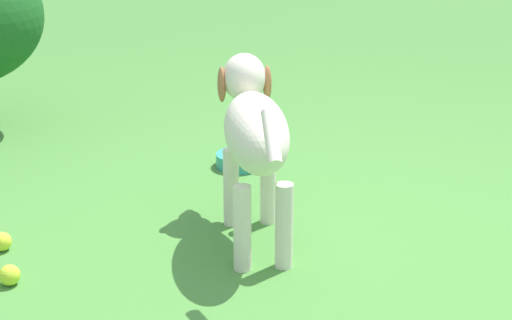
# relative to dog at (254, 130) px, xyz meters

# --- Properties ---
(ground) EXTENTS (14.00, 14.00, 0.00)m
(ground) POSITION_rel_dog_xyz_m (-0.21, 0.29, -0.40)
(ground) COLOR #478438
(dog) EXTENTS (0.43, 0.84, 0.60)m
(dog) POSITION_rel_dog_xyz_m (0.00, 0.00, 0.00)
(dog) COLOR silver
(dog) RESTS_ON ground
(tennis_ball_1) EXTENTS (0.07, 0.07, 0.07)m
(tennis_ball_1) POSITION_rel_dog_xyz_m (0.83, -0.09, -0.37)
(tennis_ball_1) COLOR #BFDF32
(tennis_ball_1) RESTS_ON ground
(tennis_ball_2) EXTENTS (0.07, 0.07, 0.07)m
(tennis_ball_2) POSITION_rel_dog_xyz_m (0.79, -0.34, -0.37)
(tennis_ball_2) COLOR #CFE234
(tennis_ball_2) RESTS_ON ground
(water_bowl) EXTENTS (0.22, 0.22, 0.06)m
(water_bowl) POSITION_rel_dog_xyz_m (-0.31, -0.66, -0.37)
(water_bowl) COLOR teal
(water_bowl) RESTS_ON ground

